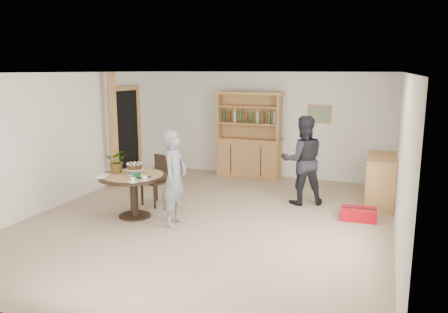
% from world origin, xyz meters
% --- Properties ---
extents(ground, '(7.00, 7.00, 0.00)m').
position_xyz_m(ground, '(0.00, 0.00, 0.00)').
color(ground, tan).
rests_on(ground, ground).
extents(room_shell, '(6.04, 7.04, 2.52)m').
position_xyz_m(room_shell, '(0.00, 0.01, 1.74)').
color(room_shell, white).
rests_on(room_shell, ground).
extents(doorway, '(0.13, 1.10, 2.18)m').
position_xyz_m(doorway, '(-2.93, 2.00, 1.11)').
color(doorway, black).
rests_on(doorway, ground).
extents(pine_post, '(0.12, 0.12, 2.50)m').
position_xyz_m(pine_post, '(-2.70, 1.20, 1.25)').
color(pine_post, tan).
rests_on(pine_post, ground).
extents(hutch, '(1.62, 0.54, 2.04)m').
position_xyz_m(hutch, '(-0.30, 3.24, 0.69)').
color(hutch, tan).
rests_on(hutch, ground).
extents(sideboard, '(0.54, 1.26, 0.94)m').
position_xyz_m(sideboard, '(2.74, 2.00, 0.47)').
color(sideboard, tan).
rests_on(sideboard, ground).
extents(dining_table, '(1.20, 1.20, 0.76)m').
position_xyz_m(dining_table, '(-1.29, -0.31, 0.60)').
color(dining_table, black).
rests_on(dining_table, ground).
extents(dining_chair, '(0.53, 0.53, 0.95)m').
position_xyz_m(dining_chair, '(-1.27, 0.52, 0.54)').
color(dining_chair, black).
rests_on(dining_chair, ground).
extents(birthday_cake, '(0.30, 0.30, 0.20)m').
position_xyz_m(birthday_cake, '(-1.29, -0.26, 0.88)').
color(birthday_cake, white).
rests_on(birthday_cake, dining_table).
extents(flower_vase, '(0.47, 0.44, 0.42)m').
position_xyz_m(flower_vase, '(-1.64, -0.26, 0.97)').
color(flower_vase, '#3F7233').
rests_on(flower_vase, dining_table).
extents(gift_tray, '(0.30, 0.20, 0.08)m').
position_xyz_m(gift_tray, '(-1.08, -0.43, 0.79)').
color(gift_tray, black).
rests_on(gift_tray, dining_table).
extents(coffee_cup_a, '(0.15, 0.15, 0.09)m').
position_xyz_m(coffee_cup_a, '(-0.89, -0.59, 0.80)').
color(coffee_cup_a, white).
rests_on(coffee_cup_a, dining_table).
extents(coffee_cup_b, '(0.15, 0.15, 0.08)m').
position_xyz_m(coffee_cup_b, '(-1.01, -0.76, 0.79)').
color(coffee_cup_b, white).
rests_on(coffee_cup_b, dining_table).
extents(napkins, '(0.24, 0.33, 0.03)m').
position_xyz_m(napkins, '(-1.70, -0.62, 0.77)').
color(napkins, white).
rests_on(napkins, dining_table).
extents(teen_boy, '(0.41, 0.60, 1.60)m').
position_xyz_m(teen_boy, '(-0.44, -0.41, 0.80)').
color(teen_boy, slate).
rests_on(teen_boy, ground).
extents(adult_person, '(1.02, 0.92, 1.70)m').
position_xyz_m(adult_person, '(1.31, 1.51, 0.85)').
color(adult_person, black).
rests_on(adult_person, ground).
extents(red_suitcase, '(0.62, 0.43, 0.21)m').
position_xyz_m(red_suitcase, '(2.41, 0.93, 0.10)').
color(red_suitcase, red).
rests_on(red_suitcase, ground).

